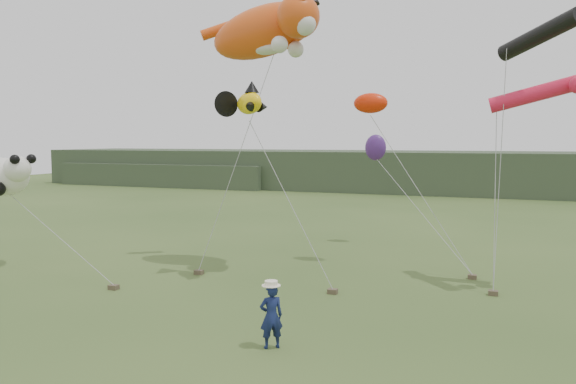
{
  "coord_description": "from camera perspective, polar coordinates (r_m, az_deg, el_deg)",
  "views": [
    {
      "loc": [
        5.57,
        -13.7,
        5.21
      ],
      "look_at": [
        -0.81,
        3.0,
        3.54
      ],
      "focal_mm": 35.0,
      "sensor_mm": 36.0,
      "label": 1
    }
  ],
  "objects": [
    {
      "name": "tube_kites",
      "position": [
        21.51,
        24.64,
        12.09
      ],
      "size": [
        3.31,
        2.66,
        3.27
      ],
      "color": "black",
      "rests_on": "ground"
    },
    {
      "name": "cat_kite",
      "position": [
        23.07,
        -1.77,
        16.21
      ],
      "size": [
        5.81,
        3.1,
        2.97
      ],
      "color": "#DA4B12",
      "rests_on": "ground"
    },
    {
      "name": "festival_attendant",
      "position": [
        14.34,
        -1.71,
        -12.51
      ],
      "size": [
        0.71,
        0.67,
        1.63
      ],
      "primitive_type": "imported",
      "rotation": [
        0.0,
        0.0,
        3.79
      ],
      "color": "#141E4B",
      "rests_on": "ground"
    },
    {
      "name": "ground",
      "position": [
        15.68,
        -1.18,
        -14.07
      ],
      "size": [
        120.0,
        120.0,
        0.0
      ],
      "primitive_type": "plane",
      "color": "#385123",
      "rests_on": "ground"
    },
    {
      "name": "fish_kite",
      "position": [
        21.03,
        -4.98,
        9.01
      ],
      "size": [
        2.67,
        1.76,
        1.28
      ],
      "color": "yellow",
      "rests_on": "ground"
    },
    {
      "name": "sandbag_anchors",
      "position": [
        20.34,
        3.3,
        -9.28
      ],
      "size": [
        12.71,
        6.28,
        0.16
      ],
      "color": "brown",
      "rests_on": "ground"
    },
    {
      "name": "panda_kite",
      "position": [
        25.73,
        -26.78,
        1.48
      ],
      "size": [
        2.77,
        1.79,
        1.72
      ],
      "color": "white",
      "rests_on": "ground"
    },
    {
      "name": "misc_kites",
      "position": [
        26.07,
        8.66,
        6.53
      ],
      "size": [
        2.0,
        5.41,
        2.97
      ],
      "color": "red",
      "rests_on": "ground"
    },
    {
      "name": "headland",
      "position": [
        59.12,
        12.44,
        2.03
      ],
      "size": [
        90.0,
        13.0,
        4.0
      ],
      "color": "#2D3D28",
      "rests_on": "ground"
    }
  ]
}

